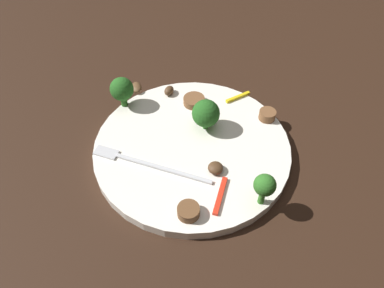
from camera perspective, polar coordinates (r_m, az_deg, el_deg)
ground_plane at (r=0.54m, az=-0.00°, el=-1.15°), size 1.40×1.40×0.00m
plate at (r=0.53m, az=-0.00°, el=-0.58°), size 0.29×0.29×0.02m
fork at (r=0.51m, az=-8.04°, el=-3.05°), size 0.18×0.07×0.00m
broccoli_floret_0 at (r=0.53m, az=2.27°, el=4.96°), size 0.04×0.04×0.05m
broccoli_floret_1 at (r=0.58m, az=-11.32°, el=8.67°), size 0.04×0.04×0.05m
broccoli_floret_2 at (r=0.44m, az=11.71°, el=-6.69°), size 0.03×0.03×0.05m
sausage_slice_0 at (r=0.45m, az=-0.46°, el=-10.86°), size 0.04×0.04×0.01m
sausage_slice_1 at (r=0.59m, az=-0.04°, el=7.05°), size 0.05×0.05×0.01m
sausage_slice_2 at (r=0.57m, az=12.13°, el=4.64°), size 0.03×0.03×0.01m
mushroom_0 at (r=0.62m, az=-8.99°, el=9.07°), size 0.02×0.03×0.01m
mushroom_1 at (r=0.61m, az=-3.75°, el=8.64°), size 0.02×0.02×0.01m
mushroom_2 at (r=0.49m, az=3.85°, el=-3.89°), size 0.03×0.03×0.01m
pepper_strip_0 at (r=0.47m, az=4.60°, el=-8.35°), size 0.02×0.06×0.00m
pepper_strip_1 at (r=0.60m, az=7.45°, el=7.57°), size 0.04×0.03×0.00m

